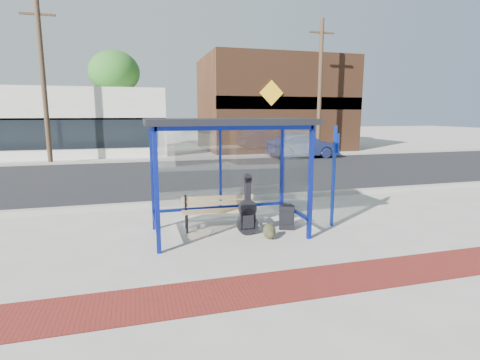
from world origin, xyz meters
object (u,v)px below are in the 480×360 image
object	(u,v)px
fire_hydrant	(331,148)
backpack	(270,232)
parked_car	(303,146)
bench	(219,209)
suitcase	(287,217)
guitar_bag	(248,214)

from	to	relation	value
fire_hydrant	backpack	bearing A→B (deg)	-123.14
parked_car	fire_hydrant	xyz separation A→B (m)	(2.72, 1.63, -0.31)
bench	parked_car	world-z (taller)	parked_car
bench	backpack	size ratio (longest dim) A/B	5.10
suitcase	fire_hydrant	xyz separation A→B (m)	(8.92, 14.04, 0.10)
backpack	guitar_bag	bearing A→B (deg)	128.80
backpack	fire_hydrant	bearing A→B (deg)	53.72
bench	suitcase	size ratio (longest dim) A/B	2.86
guitar_bag	suitcase	size ratio (longest dim) A/B	2.13
guitar_bag	fire_hydrant	distance (m)	17.27
parked_car	fire_hydrant	size ratio (longest dim) A/B	6.02
guitar_bag	backpack	world-z (taller)	guitar_bag
parked_car	guitar_bag	bearing A→B (deg)	149.11
bench	backpack	xyz separation A→B (m)	(0.83, -1.02, -0.28)
parked_car	suitcase	bearing A→B (deg)	152.23
parked_car	fire_hydrant	distance (m)	3.19
bench	suitcase	distance (m)	1.51
parked_car	fire_hydrant	world-z (taller)	parked_car
suitcase	backpack	size ratio (longest dim) A/B	1.78
backpack	parked_car	xyz separation A→B (m)	(6.79, 12.93, 0.52)
guitar_bag	suitcase	world-z (taller)	guitar_bag
bench	fire_hydrant	bearing A→B (deg)	56.51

